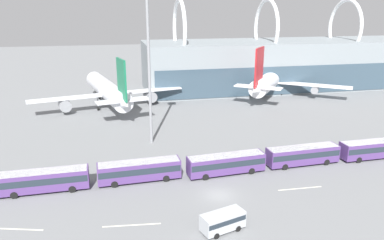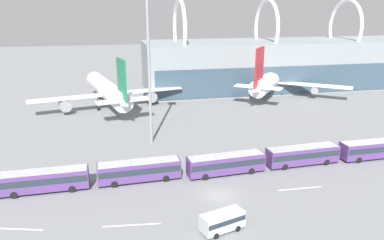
{
  "view_description": "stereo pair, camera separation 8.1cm",
  "coord_description": "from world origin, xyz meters",
  "px_view_note": "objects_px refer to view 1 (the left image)",
  "views": [
    {
      "loc": [
        -13.56,
        -44.26,
        24.83
      ],
      "look_at": [
        1.2,
        22.81,
        4.0
      ],
      "focal_mm": 35.0,
      "sensor_mm": 36.0,
      "label": 1
    },
    {
      "loc": [
        -13.48,
        -44.28,
        24.83
      ],
      "look_at": [
        1.2,
        22.81,
        4.0
      ],
      "focal_mm": 35.0,
      "sensor_mm": 36.0,
      "label": 2
    }
  ],
  "objects_px": {
    "shuttle_bus_0": "(44,179)",
    "airliner_at_gate_far": "(108,91)",
    "shuttle_bus_1": "(139,170)",
    "floodlight_mast": "(148,49)",
    "shuttle_bus_4": "(374,148)",
    "airliner_parked_remote": "(273,78)",
    "service_van_foreground": "(223,220)",
    "shuttle_bus_2": "(226,163)",
    "shuttle_bus_3": "(303,154)"
  },
  "relations": [
    {
      "from": "airliner_at_gate_far",
      "to": "shuttle_bus_0",
      "type": "relative_size",
      "value": 3.14
    },
    {
      "from": "shuttle_bus_0",
      "to": "shuttle_bus_1",
      "type": "height_order",
      "value": "same"
    },
    {
      "from": "shuttle_bus_0",
      "to": "airliner_at_gate_far",
      "type": "bearing_deg",
      "value": 76.95
    },
    {
      "from": "shuttle_bus_1",
      "to": "shuttle_bus_3",
      "type": "bearing_deg",
      "value": -1.52
    },
    {
      "from": "airliner_at_gate_far",
      "to": "airliner_parked_remote",
      "type": "bearing_deg",
      "value": -95.39
    },
    {
      "from": "service_van_foreground",
      "to": "floodlight_mast",
      "type": "distance_m",
      "value": 35.43
    },
    {
      "from": "shuttle_bus_2",
      "to": "service_van_foreground",
      "type": "distance_m",
      "value": 15.56
    },
    {
      "from": "airliner_parked_remote",
      "to": "shuttle_bus_1",
      "type": "relative_size",
      "value": 3.02
    },
    {
      "from": "shuttle_bus_0",
      "to": "service_van_foreground",
      "type": "xyz_separation_m",
      "value": [
        21.53,
        -14.63,
        -0.47
      ]
    },
    {
      "from": "shuttle_bus_3",
      "to": "shuttle_bus_4",
      "type": "xyz_separation_m",
      "value": [
        13.27,
        -0.1,
        0.0
      ]
    },
    {
      "from": "airliner_at_gate_far",
      "to": "airliner_parked_remote",
      "type": "relative_size",
      "value": 1.03
    },
    {
      "from": "airliner_parked_remote",
      "to": "shuttle_bus_4",
      "type": "relative_size",
      "value": 3.03
    },
    {
      "from": "shuttle_bus_0",
      "to": "shuttle_bus_4",
      "type": "bearing_deg",
      "value": -0.4
    },
    {
      "from": "airliner_at_gate_far",
      "to": "floodlight_mast",
      "type": "bearing_deg",
      "value": -177.36
    },
    {
      "from": "airliner_parked_remote",
      "to": "shuttle_bus_1",
      "type": "distance_m",
      "value": 65.78
    },
    {
      "from": "floodlight_mast",
      "to": "shuttle_bus_2",
      "type": "bearing_deg",
      "value": -59.46
    },
    {
      "from": "airliner_parked_remote",
      "to": "shuttle_bus_2",
      "type": "height_order",
      "value": "airliner_parked_remote"
    },
    {
      "from": "airliner_at_gate_far",
      "to": "shuttle_bus_1",
      "type": "height_order",
      "value": "airliner_at_gate_far"
    },
    {
      "from": "shuttle_bus_0",
      "to": "shuttle_bus_1",
      "type": "relative_size",
      "value": 1.0
    },
    {
      "from": "shuttle_bus_1",
      "to": "shuttle_bus_2",
      "type": "height_order",
      "value": "same"
    },
    {
      "from": "shuttle_bus_3",
      "to": "shuttle_bus_4",
      "type": "distance_m",
      "value": 13.27
    },
    {
      "from": "shuttle_bus_0",
      "to": "shuttle_bus_3",
      "type": "bearing_deg",
      "value": -0.0
    },
    {
      "from": "shuttle_bus_4",
      "to": "shuttle_bus_2",
      "type": "bearing_deg",
      "value": -179.83
    },
    {
      "from": "shuttle_bus_3",
      "to": "floodlight_mast",
      "type": "distance_m",
      "value": 31.97
    },
    {
      "from": "shuttle_bus_0",
      "to": "shuttle_bus_1",
      "type": "distance_m",
      "value": 13.28
    },
    {
      "from": "airliner_at_gate_far",
      "to": "service_van_foreground",
      "type": "bearing_deg",
      "value": 178.85
    },
    {
      "from": "airliner_at_gate_far",
      "to": "shuttle_bus_2",
      "type": "height_order",
      "value": "airliner_at_gate_far"
    },
    {
      "from": "airliner_parked_remote",
      "to": "shuttle_bus_2",
      "type": "bearing_deg",
      "value": -173.46
    },
    {
      "from": "shuttle_bus_3",
      "to": "airliner_at_gate_far",
      "type": "bearing_deg",
      "value": 123.21
    },
    {
      "from": "shuttle_bus_1",
      "to": "shuttle_bus_4",
      "type": "xyz_separation_m",
      "value": [
        39.81,
        0.26,
        0.0
      ]
    },
    {
      "from": "shuttle_bus_1",
      "to": "floodlight_mast",
      "type": "xyz_separation_m",
      "value": [
        3.58,
        16.06,
        15.77
      ]
    },
    {
      "from": "shuttle_bus_1",
      "to": "shuttle_bus_4",
      "type": "height_order",
      "value": "same"
    },
    {
      "from": "shuttle_bus_3",
      "to": "shuttle_bus_2",
      "type": "bearing_deg",
      "value": -179.23
    },
    {
      "from": "shuttle_bus_0",
      "to": "shuttle_bus_3",
      "type": "distance_m",
      "value": 39.82
    },
    {
      "from": "shuttle_bus_2",
      "to": "shuttle_bus_4",
      "type": "distance_m",
      "value": 26.55
    },
    {
      "from": "airliner_at_gate_far",
      "to": "shuttle_bus_3",
      "type": "height_order",
      "value": "airliner_at_gate_far"
    },
    {
      "from": "service_van_foreground",
      "to": "floodlight_mast",
      "type": "xyz_separation_m",
      "value": [
        -4.68,
        31.14,
        16.23
      ]
    },
    {
      "from": "shuttle_bus_1",
      "to": "shuttle_bus_3",
      "type": "relative_size",
      "value": 1.0
    },
    {
      "from": "shuttle_bus_1",
      "to": "floodlight_mast",
      "type": "relative_size",
      "value": 0.41
    },
    {
      "from": "airliner_at_gate_far",
      "to": "shuttle_bus_0",
      "type": "distance_m",
      "value": 44.74
    },
    {
      "from": "shuttle_bus_1",
      "to": "floodlight_mast",
      "type": "distance_m",
      "value": 22.79
    },
    {
      "from": "service_van_foreground",
      "to": "floodlight_mast",
      "type": "height_order",
      "value": "floodlight_mast"
    },
    {
      "from": "floodlight_mast",
      "to": "airliner_at_gate_far",
      "type": "bearing_deg",
      "value": 105.73
    },
    {
      "from": "airliner_parked_remote",
      "to": "shuttle_bus_3",
      "type": "height_order",
      "value": "airliner_parked_remote"
    },
    {
      "from": "airliner_parked_remote",
      "to": "shuttle_bus_2",
      "type": "xyz_separation_m",
      "value": [
        -29.81,
        -49.98,
        -2.91
      ]
    },
    {
      "from": "airliner_parked_remote",
      "to": "service_van_foreground",
      "type": "bearing_deg",
      "value": -170.93
    },
    {
      "from": "shuttle_bus_2",
      "to": "floodlight_mast",
      "type": "distance_m",
      "value": 24.74
    },
    {
      "from": "airliner_at_gate_far",
      "to": "shuttle_bus_2",
      "type": "relative_size",
      "value": 3.11
    },
    {
      "from": "shuttle_bus_1",
      "to": "airliner_at_gate_far",
      "type": "bearing_deg",
      "value": 93.09
    },
    {
      "from": "shuttle_bus_2",
      "to": "shuttle_bus_4",
      "type": "xyz_separation_m",
      "value": [
        26.54,
        0.61,
        0.0
      ]
    }
  ]
}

